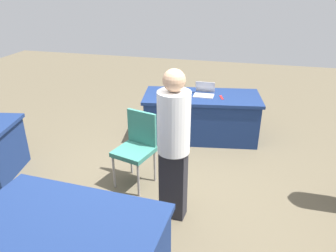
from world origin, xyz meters
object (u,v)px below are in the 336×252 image
(table_foreground, at_px, (201,116))
(laptop_silver, at_px, (204,93))
(yarn_ball, at_px, (174,93))
(chair_tucked_right, at_px, (137,144))
(scissors_red, at_px, (221,97))
(person_presenter, at_px, (174,140))

(table_foreground, relative_size, laptop_silver, 6.22)
(table_foreground, distance_m, yarn_ball, 0.62)
(chair_tucked_right, bearing_deg, scissors_red, -105.59)
(scissors_red, bearing_deg, table_foreground, -112.20)
(table_foreground, relative_size, chair_tucked_right, 2.06)
(laptop_silver, xyz_separation_m, yarn_ball, (0.46, 0.17, 0.01))
(yarn_ball, bearing_deg, chair_tucked_right, 82.95)
(laptop_silver, bearing_deg, scissors_red, 170.54)
(person_presenter, xyz_separation_m, yarn_ball, (0.43, -1.92, -0.17))
(chair_tucked_right, bearing_deg, person_presenter, 154.20)
(chair_tucked_right, distance_m, yarn_ball, 1.42)
(yarn_ball, bearing_deg, laptop_silver, -160.03)
(chair_tucked_right, distance_m, laptop_silver, 1.69)
(yarn_ball, bearing_deg, table_foreground, -160.92)
(scissors_red, bearing_deg, yarn_ball, -97.81)
(scissors_red, bearing_deg, laptop_silver, -116.40)
(chair_tucked_right, xyz_separation_m, scissors_red, (-0.92, -1.50, 0.19))
(person_presenter, relative_size, yarn_ball, 17.02)
(table_foreground, xyz_separation_m, person_presenter, (-0.00, 2.07, 0.59))
(person_presenter, distance_m, yarn_ball, 1.98)
(person_presenter, relative_size, scissors_red, 9.54)
(chair_tucked_right, xyz_separation_m, yarn_ball, (-0.17, -1.39, 0.24))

